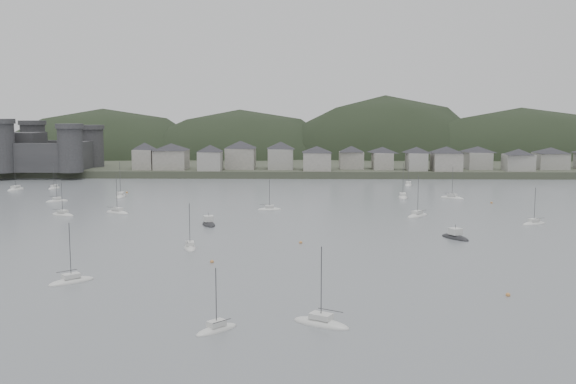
{
  "coord_description": "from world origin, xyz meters",
  "views": [
    {
      "loc": [
        4.06,
        -97.51,
        26.86
      ],
      "look_at": [
        0.0,
        75.0,
        6.0
      ],
      "focal_mm": 40.22,
      "sensor_mm": 36.0,
      "label": 1
    }
  ],
  "objects": [
    {
      "name": "mooring_buoys",
      "position": [
        5.0,
        48.85,
        0.15
      ],
      "size": [
        177.85,
        124.92,
        0.7
      ],
      "color": "#C88442",
      "rests_on": "ground"
    },
    {
      "name": "motor_launch_near",
      "position": [
        37.19,
        41.24,
        0.29
      ],
      "size": [
        6.32,
        8.29,
        3.89
      ],
      "rotation": [
        0.0,
        0.0,
        0.51
      ],
      "color": "black",
      "rests_on": "ground"
    },
    {
      "name": "sailboat_lead",
      "position": [
        -18.67,
        29.37,
        0.18
      ],
      "size": [
        3.93,
        7.54,
        9.86
      ],
      "rotation": [
        0.0,
        0.0,
        0.24
      ],
      "color": "silver",
      "rests_on": "ground"
    },
    {
      "name": "motor_launch_far",
      "position": [
        -18.96,
        57.12,
        0.29
      ],
      "size": [
        5.17,
        8.41,
        3.89
      ],
      "rotation": [
        0.0,
        0.0,
        3.46
      ],
      "color": "black",
      "rests_on": "ground"
    },
    {
      "name": "far_shore_land",
      "position": [
        0.0,
        295.0,
        1.5
      ],
      "size": [
        900.0,
        250.0,
        3.0
      ],
      "primitive_type": "cube",
      "color": "#383D2D",
      "rests_on": "ground"
    },
    {
      "name": "forested_ridge",
      "position": [
        4.83,
        269.4,
        -11.28
      ],
      "size": [
        851.55,
        103.94,
        102.57
      ],
      "color": "black",
      "rests_on": "ground"
    },
    {
      "name": "castle",
      "position": [
        -120.0,
        179.8,
        10.96
      ],
      "size": [
        66.0,
        43.0,
        20.0
      ],
      "color": "#353537",
      "rests_on": "far_shore_land"
    },
    {
      "name": "ground",
      "position": [
        0.0,
        0.0,
        0.0
      ],
      "size": [
        900.0,
        900.0,
        0.0
      ],
      "primitive_type": "plane",
      "color": "slate",
      "rests_on": "ground"
    },
    {
      "name": "moored_fleet",
      "position": [
        -11.66,
        67.36,
        0.18
      ],
      "size": [
        266.31,
        173.81,
        12.51
      ],
      "color": "silver",
      "rests_on": "ground"
    },
    {
      "name": "waterfront_town",
      "position": [
        50.59,
        183.34,
        8.66
      ],
      "size": [
        451.48,
        28.46,
        12.92
      ],
      "color": "gray",
      "rests_on": "far_shore_land"
    }
  ]
}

